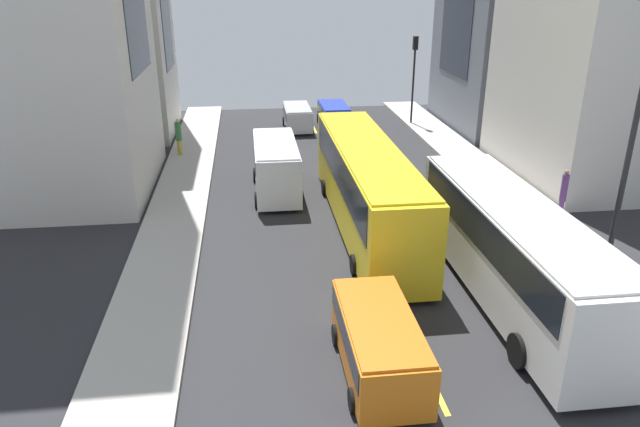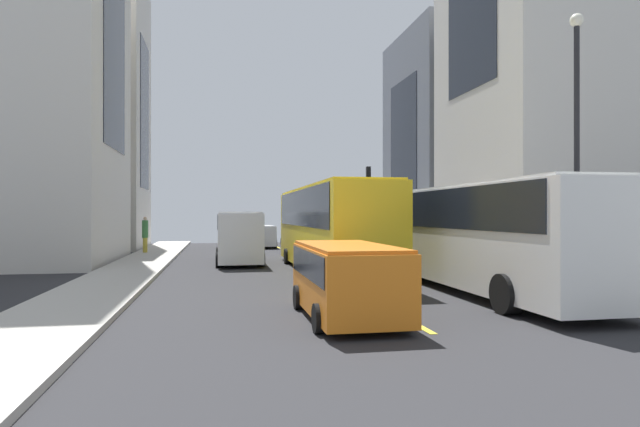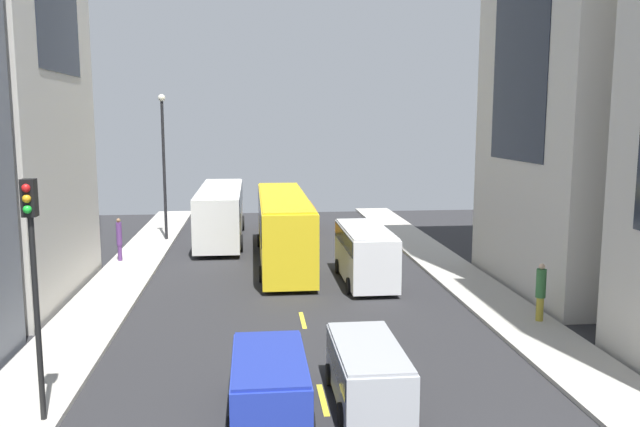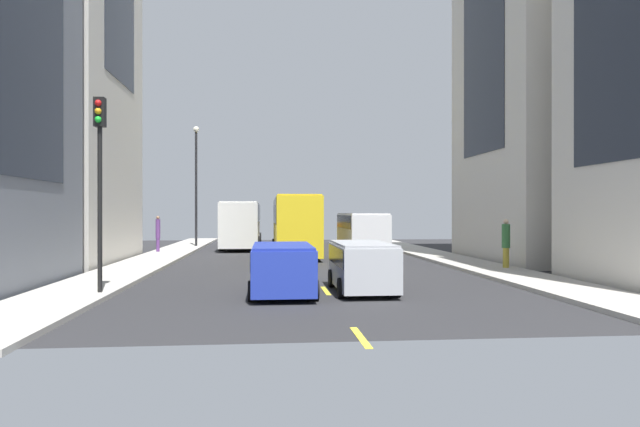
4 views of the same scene
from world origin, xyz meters
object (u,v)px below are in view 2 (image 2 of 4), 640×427
(delivery_van_white, at_px, (239,233))
(car_blue_0, at_px, (296,234))
(pedestrian_walking_far, at_px, (520,239))
(pedestrian_waiting_curb, at_px, (145,233))
(traffic_light_near_corner, at_px, (368,190))
(car_orange_2, at_px, (347,275))
(car_silver_1, at_px, (262,235))
(city_bus_white, at_px, (481,228))
(streetcar_yellow, at_px, (328,222))

(delivery_van_white, distance_m, car_blue_0, 14.03)
(car_blue_0, xyz_separation_m, pedestrian_walking_far, (-7.36, 18.46, 0.43))
(pedestrian_waiting_curb, distance_m, traffic_light_near_corner, 17.26)
(car_orange_2, xyz_separation_m, pedestrian_walking_far, (-10.17, -9.37, 0.34))
(car_orange_2, bearing_deg, traffic_light_near_corner, -106.93)
(car_blue_0, bearing_deg, car_orange_2, 84.22)
(car_blue_0, height_order, car_silver_1, car_silver_1)
(city_bus_white, bearing_deg, traffic_light_near_corner, -97.65)
(delivery_van_white, height_order, pedestrian_waiting_curb, delivery_van_white)
(streetcar_yellow, bearing_deg, car_blue_0, -93.93)
(pedestrian_walking_far, relative_size, traffic_light_near_corner, 0.38)
(car_silver_1, distance_m, car_orange_2, 27.34)
(traffic_light_near_corner, bearing_deg, pedestrian_walking_far, 95.38)
(car_silver_1, height_order, car_orange_2, car_orange_2)
(car_orange_2, relative_size, pedestrian_walking_far, 2.05)
(delivery_van_white, distance_m, pedestrian_waiting_curb, 8.65)
(delivery_van_white, height_order, car_orange_2, delivery_van_white)
(pedestrian_waiting_curb, distance_m, pedestrian_walking_far, 21.27)
(streetcar_yellow, distance_m, delivery_van_white, 6.00)
(car_orange_2, bearing_deg, car_blue_0, -95.78)
(city_bus_white, height_order, car_silver_1, city_bus_white)
(streetcar_yellow, height_order, car_silver_1, streetcar_yellow)
(delivery_van_white, relative_size, pedestrian_waiting_curb, 2.78)
(streetcar_yellow, distance_m, car_orange_2, 10.06)
(city_bus_white, xyz_separation_m, delivery_van_white, (7.15, -11.26, -0.49))
(streetcar_yellow, relative_size, traffic_light_near_corner, 2.25)
(car_blue_0, relative_size, car_orange_2, 0.88)
(traffic_light_near_corner, bearing_deg, city_bus_white, 82.35)
(car_blue_0, distance_m, pedestrian_walking_far, 19.87)
(car_blue_0, bearing_deg, traffic_light_near_corner, 179.18)
(delivery_van_white, xyz_separation_m, car_silver_1, (-2.16, -12.69, -0.56))
(city_bus_white, relative_size, car_blue_0, 2.86)
(streetcar_yellow, height_order, delivery_van_white, streetcar_yellow)
(streetcar_yellow, xyz_separation_m, car_blue_0, (-1.23, -17.95, -1.19))
(pedestrian_waiting_curb, bearing_deg, car_orange_2, 80.04)
(car_blue_0, distance_m, car_silver_1, 2.68)
(city_bus_white, height_order, pedestrian_waiting_curb, city_bus_white)
(pedestrian_walking_far, bearing_deg, car_orange_2, 100.30)
(delivery_van_white, bearing_deg, car_orange_2, 97.69)
(car_blue_0, relative_size, traffic_light_near_corner, 0.68)
(car_silver_1, height_order, pedestrian_waiting_curb, pedestrian_waiting_curb)
(delivery_van_white, xyz_separation_m, pedestrian_waiting_curb, (5.36, -6.78, -0.21))
(car_silver_1, relative_size, pedestrian_walking_far, 1.83)
(delivery_van_white, xyz_separation_m, pedestrian_walking_far, (-12.15, 5.29, -0.15))
(city_bus_white, height_order, delivery_van_white, city_bus_white)
(streetcar_yellow, height_order, traffic_light_near_corner, traffic_light_near_corner)
(delivery_van_white, bearing_deg, car_silver_1, -99.67)
(city_bus_white, height_order, streetcar_yellow, streetcar_yellow)
(car_silver_1, distance_m, pedestrian_walking_far, 20.57)
(car_blue_0, bearing_deg, streetcar_yellow, 86.07)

